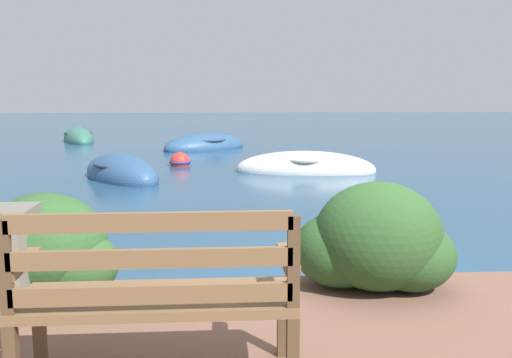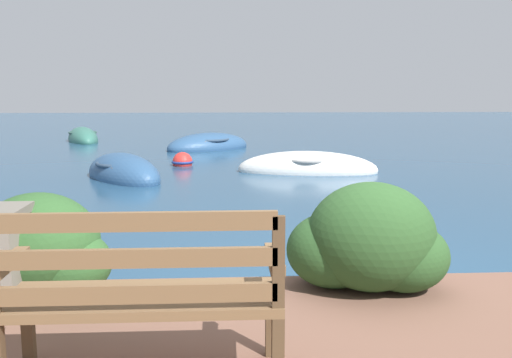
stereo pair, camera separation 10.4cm
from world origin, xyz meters
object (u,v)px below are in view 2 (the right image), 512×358
rowboat_mid (307,169)px  mooring_buoy (183,162)px  park_bench (143,292)px  rowboat_outer (83,139)px  rowboat_nearest (123,175)px  rowboat_far (208,147)px

rowboat_mid → mooring_buoy: (-2.69, 1.27, 0.01)m
rowboat_mid → mooring_buoy: rowboat_mid is taller
park_bench → mooring_buoy: (-0.54, 10.23, -0.62)m
rowboat_outer → park_bench: bearing=174.2°
rowboat_nearest → rowboat_outer: rowboat_nearest is taller
rowboat_nearest → mooring_buoy: bearing=117.7°
rowboat_nearest → mooring_buoy: 2.17m
rowboat_outer → rowboat_far: bearing=-143.9°
park_bench → rowboat_outer: park_bench is taller
rowboat_far → mooring_buoy: size_ratio=5.79×
rowboat_mid → rowboat_outer: size_ratio=1.01×
park_bench → rowboat_mid: size_ratio=0.46×
rowboat_nearest → rowboat_mid: 3.75m
park_bench → rowboat_nearest: size_ratio=0.56×
rowboat_mid → rowboat_far: size_ratio=1.04×
rowboat_nearest → rowboat_mid: size_ratio=0.82×
park_bench → rowboat_far: 13.93m
rowboat_nearest → mooring_buoy: rowboat_nearest is taller
park_bench → rowboat_mid: (2.15, 8.96, -0.64)m
rowboat_outer → rowboat_mid: bearing=-160.5°
rowboat_nearest → rowboat_far: 5.80m
park_bench → mooring_buoy: park_bench is taller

